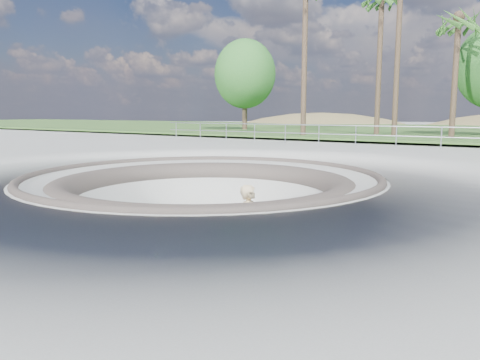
# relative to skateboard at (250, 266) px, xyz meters

# --- Properties ---
(ground) EXTENTS (180.00, 180.00, 0.00)m
(ground) POSITION_rel_skateboard_xyz_m (-2.59, 1.46, 1.83)
(ground) COLOR #ACADA8
(ground) RESTS_ON ground
(skate_bowl) EXTENTS (14.00, 14.00, 4.10)m
(skate_bowl) POSITION_rel_skateboard_xyz_m (-2.59, 1.46, 0.00)
(skate_bowl) COLOR #ACADA8
(skate_bowl) RESTS_ON ground
(grass_strip) EXTENTS (180.00, 36.00, 0.12)m
(grass_strip) POSITION_rel_skateboard_xyz_m (-2.59, 35.46, 2.05)
(grass_strip) COLOR #396227
(grass_strip) RESTS_ON ground
(safety_railing) EXTENTS (25.00, 0.06, 1.03)m
(safety_railing) POSITION_rel_skateboard_xyz_m (-2.59, 13.46, 2.52)
(safety_railing) COLOR #989AA0
(safety_railing) RESTS_ON ground
(skateboard) EXTENTS (0.86, 0.53, 0.09)m
(skateboard) POSITION_rel_skateboard_xyz_m (0.00, 0.00, 0.00)
(skateboard) COLOR #995E3D
(skateboard) RESTS_ON ground
(skater) EXTENTS (0.71, 0.84, 1.96)m
(skater) POSITION_rel_skateboard_xyz_m (0.00, 0.00, 1.00)
(skater) COLOR beige
(skater) RESTS_ON skateboard
(palm_b) EXTENTS (2.60, 2.60, 10.63)m
(palm_b) POSITION_rel_skateboard_xyz_m (-5.14, 24.15, 11.22)
(palm_b) COLOR #503D2D
(palm_b) RESTS_ON ground
(palm_d) EXTENTS (2.60, 2.60, 8.31)m
(palm_d) POSITION_rel_skateboard_xyz_m (-0.00, 23.35, 9.07)
(palm_d) COLOR #503D2D
(palm_d) RESTS_ON ground
(bushy_tree_left) EXTENTS (5.65, 5.14, 8.15)m
(bushy_tree_left) POSITION_rel_skateboard_xyz_m (-18.09, 26.47, 7.06)
(bushy_tree_left) COLOR #503D2D
(bushy_tree_left) RESTS_ON ground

